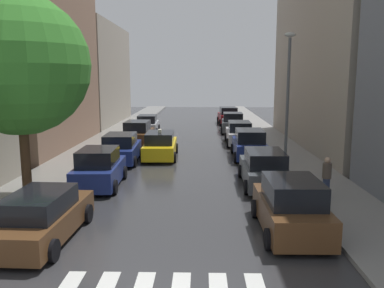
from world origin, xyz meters
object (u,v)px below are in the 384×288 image
at_px(parked_car_right_fifth, 233,123).
at_px(parked_car_right_second, 264,169).
at_px(pedestrian_foreground, 327,176).
at_px(parked_car_right_fourth, 239,134).
at_px(parked_car_left_nearest, 42,217).
at_px(parked_car_right_nearest, 291,208).
at_px(parked_car_right_sixth, 228,116).
at_px(parked_car_left_fourth, 138,134).
at_px(parked_car_right_third, 249,145).
at_px(parked_car_left_fifth, 147,125).
at_px(taxi_midroad, 160,146).
at_px(parked_car_left_third, 121,149).
at_px(lamp_post_right, 288,91).
at_px(parked_car_left_second, 99,169).
at_px(street_tree_left, 19,65).

bearing_deg(parked_car_right_fifth, parked_car_right_second, -177.72).
xyz_separation_m(parked_car_right_fifth, pedestrian_foreground, (2.21, -20.24, 0.18)).
bearing_deg(parked_car_right_fourth, parked_car_left_nearest, 157.64).
xyz_separation_m(parked_car_right_nearest, parked_car_right_sixth, (0.01, 30.41, 0.00)).
height_order(parked_car_left_fourth, parked_car_right_third, parked_car_left_fourth).
distance_m(parked_car_right_nearest, parked_car_right_fifth, 23.67).
bearing_deg(parked_car_left_fourth, parked_car_left_fifth, 2.78).
bearing_deg(taxi_midroad, parked_car_right_fourth, -47.00).
relative_size(parked_car_left_third, parked_car_left_fifth, 1.06).
height_order(parked_car_right_second, lamp_post_right, lamp_post_right).
xyz_separation_m(parked_car_right_nearest, lamp_post_right, (1.74, 9.22, 3.41)).
bearing_deg(parked_car_right_sixth, parked_car_left_fifth, 131.85).
height_order(parked_car_left_third, parked_car_right_sixth, parked_car_right_sixth).
bearing_deg(parked_car_left_second, street_tree_left, 141.59).
height_order(parked_car_right_second, parked_car_right_sixth, parked_car_right_sixth).
distance_m(taxi_midroad, pedestrian_foreground, 11.50).
relative_size(parked_car_right_second, street_tree_left, 0.58).
xyz_separation_m(parked_car_left_fourth, parked_car_right_third, (7.63, -4.43, -0.01)).
distance_m(parked_car_left_nearest, parked_car_right_sixth, 32.13).
relative_size(parked_car_left_second, lamp_post_right, 0.57).
xyz_separation_m(parked_car_right_fourth, parked_car_right_fifth, (0.02, 6.39, 0.04)).
xyz_separation_m(parked_car_left_nearest, parked_car_left_second, (0.21, 6.11, 0.09)).
bearing_deg(parked_car_right_second, parked_car_left_fourth, 35.40).
distance_m(parked_car_left_nearest, parked_car_right_third, 15.04).
relative_size(parked_car_left_nearest, street_tree_left, 0.58).
height_order(parked_car_left_fifth, lamp_post_right, lamp_post_right).
xyz_separation_m(parked_car_left_nearest, parked_car_right_third, (7.85, 12.83, 0.10)).
relative_size(parked_car_right_nearest, parked_car_right_fifth, 1.02).
bearing_deg(taxi_midroad, parked_car_left_nearest, 168.54).
height_order(parked_car_left_nearest, parked_car_right_fifth, parked_car_right_fifth).
bearing_deg(taxi_midroad, parked_car_left_third, 120.23).
distance_m(parked_car_left_third, parked_car_right_third, 7.85).
height_order(parked_car_left_fourth, parked_car_right_fourth, parked_car_left_fourth).
bearing_deg(parked_car_left_third, parked_car_right_third, -82.00).
bearing_deg(parked_car_right_fifth, lamp_post_right, -170.93).
distance_m(taxi_midroad, street_tree_left, 11.39).
bearing_deg(parked_car_right_second, street_tree_left, 108.46).
relative_size(parked_car_right_second, lamp_post_right, 0.64).
distance_m(parked_car_right_second, parked_car_right_sixth, 24.77).
distance_m(parked_car_right_nearest, lamp_post_right, 9.98).
xyz_separation_m(parked_car_left_fifth, parked_car_right_fourth, (7.64, -5.63, 0.03)).
relative_size(parked_car_left_nearest, parked_car_right_fifth, 1.12).
relative_size(parked_car_left_nearest, parked_car_right_fourth, 1.00).
xyz_separation_m(parked_car_right_second, parked_car_right_third, (0.08, 6.42, 0.05)).
relative_size(parked_car_right_nearest, parked_car_right_fourth, 0.91).
height_order(parked_car_right_second, pedestrian_foreground, pedestrian_foreground).
bearing_deg(taxi_midroad, parked_car_right_third, -90.98).
bearing_deg(parked_car_left_second, parked_car_right_fourth, -33.92).
height_order(parked_car_left_fourth, parked_car_left_fifth, parked_car_left_fourth).
bearing_deg(lamp_post_right, street_tree_left, -149.50).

